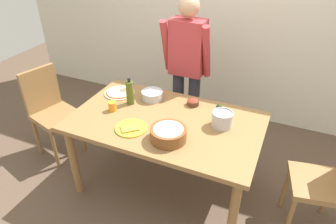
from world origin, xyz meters
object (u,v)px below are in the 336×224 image
small_sauce_bowl (193,102)px  cup_orange (112,106)px  dining_table (166,129)px  avocado (219,108)px  mixing_bowl_steel (152,95)px  chair_wooden_right (330,179)px  olive_oil_bottle (130,93)px  person_cook (187,65)px  popcorn_bowl (168,133)px  steel_pot (222,119)px  chair_wooden_left (50,108)px  plate_with_slice (131,128)px  pizza_raw_on_board (120,93)px

small_sauce_bowl → cup_orange: (-0.62, -0.38, 0.01)m
dining_table → avocado: avocado is taller
mixing_bowl_steel → dining_table: bearing=-46.4°
chair_wooden_right → avocado: 1.01m
chair_wooden_right → small_sauce_bowl: bearing=168.0°
olive_oil_bottle → cup_orange: 0.20m
person_cook → popcorn_bowl: bearing=-76.8°
small_sauce_bowl → cup_orange: cup_orange is taller
chair_wooden_right → steel_pot: bearing=177.7°
chair_wooden_left → plate_with_slice: bearing=-12.5°
dining_table → plate_with_slice: 0.32m
person_cook → pizza_raw_on_board: person_cook is taller
small_sauce_bowl → steel_pot: bearing=-33.9°
chair_wooden_right → popcorn_bowl: (-1.19, -0.31, 0.28)m
mixing_bowl_steel → cup_orange: cup_orange is taller
popcorn_bowl → steel_pot: 0.47m
chair_wooden_left → pizza_raw_on_board: (0.72, 0.22, 0.23)m
pizza_raw_on_board → olive_oil_bottle: size_ratio=1.15×
chair_wooden_right → mixing_bowl_steel: 1.62m
dining_table → small_sauce_bowl: size_ratio=14.55×
person_cook → cup_orange: 0.91m
chair_wooden_left → cup_orange: 0.87m
cup_orange → dining_table: bearing=6.0°
plate_with_slice → cup_orange: bearing=147.8°
mixing_bowl_steel → avocado: 0.63m
dining_table → mixing_bowl_steel: mixing_bowl_steel is taller
popcorn_bowl → cup_orange: (-0.62, 0.19, -0.02)m
person_cook → mixing_bowl_steel: size_ratio=8.10×
dining_table → olive_oil_bottle: bearing=163.7°
chair_wooden_left → chair_wooden_right: 2.64m
cup_orange → chair_wooden_left: bearing=175.4°
dining_table → person_cook: bearing=97.8°
olive_oil_bottle → avocado: olive_oil_bottle is taller
popcorn_bowl → small_sauce_bowl: size_ratio=2.55×
dining_table → mixing_bowl_steel: bearing=133.6°
pizza_raw_on_board → olive_oil_bottle: olive_oil_bottle is taller
dining_table → cup_orange: cup_orange is taller
chair_wooden_left → mixing_bowl_steel: size_ratio=4.75×
person_cook → small_sauce_bowl: size_ratio=14.73×
mixing_bowl_steel → pizza_raw_on_board: bearing=-173.9°
chair_wooden_right → plate_with_slice: 1.57m
dining_table → mixing_bowl_steel: 0.40m
popcorn_bowl → small_sauce_bowl: popcorn_bowl is taller
chair_wooden_left → small_sauce_bowl: chair_wooden_left is taller
cup_orange → avocado: bearing=23.1°
cup_orange → pizza_raw_on_board: bearing=110.4°
plate_with_slice → avocado: size_ratio=3.71×
dining_table → pizza_raw_on_board: pizza_raw_on_board is taller
person_cook → pizza_raw_on_board: 0.74m
plate_with_slice → mixing_bowl_steel: size_ratio=1.30×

